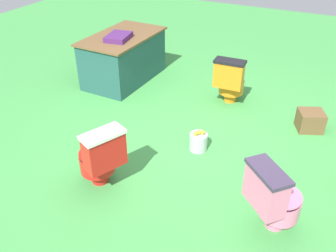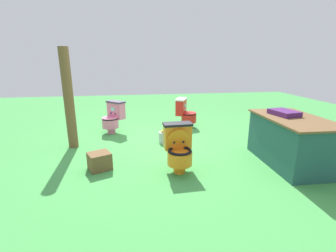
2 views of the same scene
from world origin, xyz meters
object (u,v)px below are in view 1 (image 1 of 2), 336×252
toilet_pink (274,198)px  small_crate (310,121)px  lemon_bucket (198,141)px  vendor_table (124,58)px  toilet_red (100,157)px  toilet_orange (230,80)px

toilet_pink → small_crate: size_ratio=2.28×
lemon_bucket → toilet_pink: bearing=-129.0°
toilet_pink → vendor_table: size_ratio=0.49×
toilet_red → toilet_pink: 1.76m
toilet_orange → toilet_red: bearing=-107.7°
toilet_red → vendor_table: 2.67m
toilet_orange → vendor_table: bearing=176.8°
toilet_orange → toilet_pink: (-2.17, -1.11, -0.00)m
toilet_orange → toilet_pink: same height
vendor_table → small_crate: bearing=-94.5°
toilet_pink → vendor_table: 3.68m
vendor_table → small_crate: size_ratio=4.67×
vendor_table → lemon_bucket: vendor_table is taller
vendor_table → small_crate: 3.07m
toilet_orange → small_crate: (-0.22, -1.20, -0.24)m
toilet_orange → toilet_pink: size_ratio=1.00×
toilet_red → small_crate: size_ratio=2.28×
toilet_red → vendor_table: (2.38, 1.21, 0.02)m
small_crate → vendor_table: bearing=85.5°
toilet_orange → small_crate: bearing=-13.0°
toilet_red → lemon_bucket: (1.05, -0.68, -0.25)m
toilet_pink → small_crate: toilet_pink is taller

